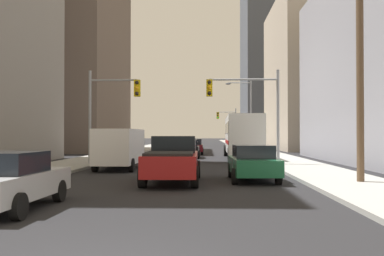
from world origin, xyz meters
The scene contains 17 objects.
sidewalk_left centered at (-7.08, 50.00, 0.07)m, with size 3.54×160.00×0.15m, color #9E9E99.
sidewalk_right centered at (7.08, 50.00, 0.07)m, with size 3.54×160.00×0.15m, color #9E9E99.
city_bus centered at (4.34, 28.78, 1.93)m, with size 2.76×11.55×3.40m.
pickup_truck_red centered at (0.09, 11.75, 0.93)m, with size 2.20×5.43×1.90m.
cargo_van_white centered at (-3.41, 18.05, 1.29)m, with size 2.16×5.22×2.26m.
sedan_silver centered at (-3.67, 5.19, 0.77)m, with size 1.95×4.26×1.52m.
sedan_green centered at (3.44, 12.41, 0.77)m, with size 1.95×4.26×1.52m.
sedan_black centered at (-0.09, 29.78, 0.77)m, with size 1.95×4.20×1.52m.
sedan_maroon centered at (0.15, 36.09, 0.77)m, with size 1.95×4.23×1.52m.
traffic_signal_near_left centered at (-4.53, 20.86, 4.02)m, with size 3.29×0.44×6.00m.
traffic_signal_near_right centered at (3.95, 20.86, 4.08)m, with size 4.55×0.44×6.00m.
traffic_signal_far_right centered at (4.64, 59.94, 4.01)m, with size 3.06×0.44×6.00m.
utility_pole_right centered at (7.43, 10.95, 5.64)m, with size 2.20×0.28×10.71m.
street_lamp_right centered at (5.57, 38.28, 4.57)m, with size 2.70×0.32×7.50m.
building_left_mid_office centered at (-16.79, 45.36, 12.47)m, with size 14.67×18.62×24.95m, color #66564C.
building_right_mid_block centered at (19.89, 50.52, 9.61)m, with size 19.25×19.33×19.21m, color #B7A893.
building_right_far_highrise centered at (20.44, 90.66, 26.69)m, with size 21.44×20.04×53.38m, color #4C515B.
Camera 1 is at (1.51, -5.72, 1.98)m, focal length 39.83 mm.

